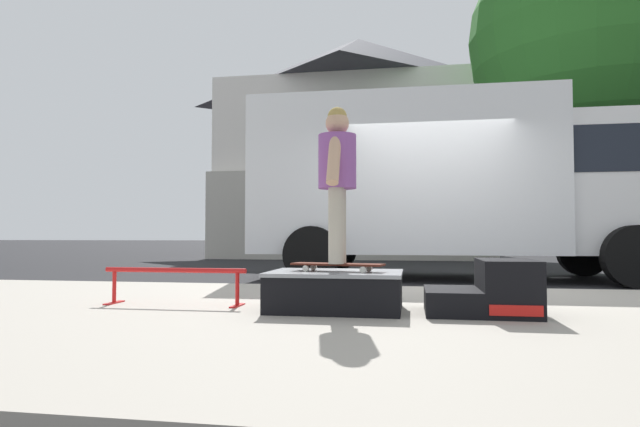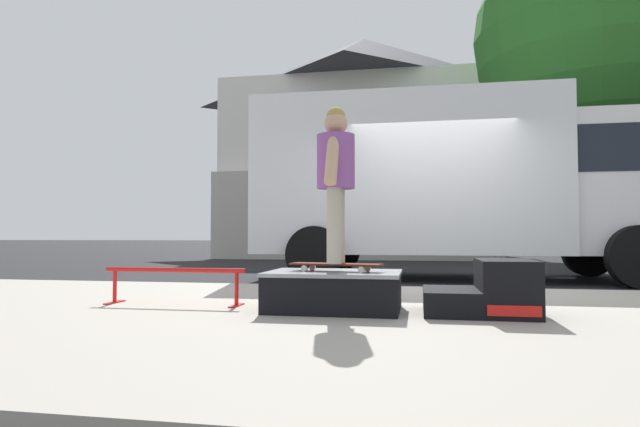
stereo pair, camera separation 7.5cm
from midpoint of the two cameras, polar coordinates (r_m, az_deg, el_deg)
ground_plane at (r=7.25m, az=12.59°, el=-8.26°), size 140.00×140.00×0.00m
sidewalk_slab at (r=4.27m, az=14.03°, el=-11.61°), size 50.00×5.00×0.12m
skate_box at (r=4.53m, az=2.02°, el=-8.12°), size 1.11×0.79×0.33m
kicker_ramp at (r=4.51m, az=18.12°, el=-7.97°), size 0.87×0.71×0.44m
grind_rail at (r=5.06m, az=-14.94°, el=-6.62°), size 1.35×0.28×0.34m
skateboard at (r=4.48m, az=2.21°, el=-5.52°), size 0.80×0.34×0.07m
skater_kid at (r=4.51m, az=2.19°, el=4.58°), size 0.32×0.68×1.33m
box_truck at (r=9.49m, az=15.30°, el=3.46°), size 6.91×2.63×3.05m
street_tree_main at (r=14.75m, az=28.94°, el=15.78°), size 6.15×5.59×8.24m
house_behind at (r=20.62m, az=4.84°, el=7.39°), size 9.54×8.23×8.40m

